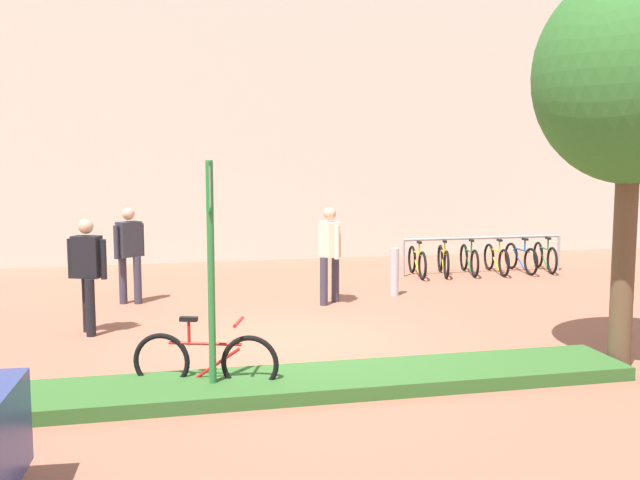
# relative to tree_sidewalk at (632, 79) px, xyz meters

# --- Properties ---
(ground_plane) EXTENTS (60.00, 60.00, 0.00)m
(ground_plane) POSITION_rel_tree_sidewalk_xyz_m (-3.73, 2.11, -3.58)
(ground_plane) COLOR #9E5B47
(building_facade) EXTENTS (28.00, 1.20, 10.00)m
(building_facade) POSITION_rel_tree_sidewalk_xyz_m (-3.73, 10.75, 1.42)
(building_facade) COLOR beige
(building_facade) RESTS_ON ground
(planter_strip) EXTENTS (7.00, 1.10, 0.16)m
(planter_strip) POSITION_rel_tree_sidewalk_xyz_m (-3.68, -0.03, -3.50)
(planter_strip) COLOR #336028
(planter_strip) RESTS_ON ground
(tree_sidewalk) EXTENTS (2.38, 2.38, 4.92)m
(tree_sidewalk) POSITION_rel_tree_sidewalk_xyz_m (0.00, 0.00, 0.00)
(tree_sidewalk) COLOR brown
(tree_sidewalk) RESTS_ON ground
(parking_sign_post) EXTENTS (0.11, 0.36, 2.61)m
(parking_sign_post) POSITION_rel_tree_sidewalk_xyz_m (-5.10, -0.03, -1.88)
(parking_sign_post) COLOR #2D7238
(parking_sign_post) RESTS_ON ground
(bike_at_sign) EXTENTS (1.61, 0.63, 0.86)m
(bike_at_sign) POSITION_rel_tree_sidewalk_xyz_m (-5.16, 0.18, -3.23)
(bike_at_sign) COLOR black
(bike_at_sign) RESTS_ON ground
(bike_rack_cluster) EXTENTS (3.76, 1.61, 0.83)m
(bike_rack_cluster) POSITION_rel_tree_sidewalk_xyz_m (1.43, 7.04, -3.23)
(bike_rack_cluster) COLOR #99999E
(bike_rack_cluster) RESTS_ON ground
(bollard_steel) EXTENTS (0.16, 0.16, 0.90)m
(bollard_steel) POSITION_rel_tree_sidewalk_xyz_m (-1.28, 5.05, -3.13)
(bollard_steel) COLOR #ADADB2
(bollard_steel) RESTS_ON ground
(person_suited_navy) EXTENTS (0.57, 0.44, 1.72)m
(person_suited_navy) POSITION_rel_tree_sidewalk_xyz_m (-6.66, 3.25, -2.60)
(person_suited_navy) COLOR black
(person_suited_navy) RESTS_ON ground
(person_shirt_blue) EXTENTS (0.41, 0.59, 1.72)m
(person_shirt_blue) POSITION_rel_tree_sidewalk_xyz_m (-2.64, 4.62, -2.60)
(person_shirt_blue) COLOR #383342
(person_shirt_blue) RESTS_ON ground
(person_suited_dark) EXTENTS (0.52, 0.42, 1.72)m
(person_suited_dark) POSITION_rel_tree_sidewalk_xyz_m (-6.11, 5.39, -2.60)
(person_suited_dark) COLOR #383342
(person_suited_dark) RESTS_ON ground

